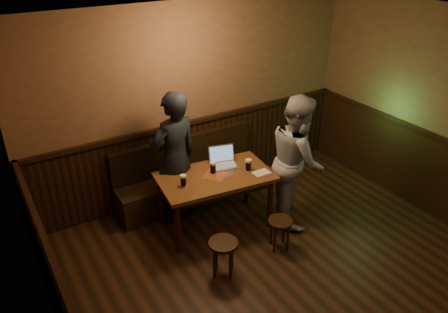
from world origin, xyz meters
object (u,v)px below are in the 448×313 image
object	(u,v)px
stool_left	(223,248)
pint_mid	(213,168)
bench	(190,181)
pint_right	(248,165)
pint_left	(183,180)
stool_right	(280,226)
person_suit	(175,159)
pub_table	(215,182)
laptop	(223,160)
person_grey	(297,160)

from	to	relation	value
stool_left	pint_mid	bearing A→B (deg)	66.14
bench	pint_right	world-z (taller)	bench
bench	stool_left	bearing A→B (deg)	-104.00
pint_mid	pint_right	xyz separation A→B (m)	(0.43, -0.18, 0.00)
pint_left	pint_right	size ratio (longest dim) A/B	0.95
stool_right	pint_right	size ratio (longest dim) A/B	2.56
person_suit	bench	bearing A→B (deg)	-146.48
pint_mid	person_suit	xyz separation A→B (m)	(-0.37, 0.36, 0.07)
pint_left	pub_table	bearing A→B (deg)	2.62
pint_right	laptop	world-z (taller)	laptop
pub_table	stool_right	xyz separation A→B (m)	(0.44, -0.83, -0.34)
pub_table	pint_left	size ratio (longest dim) A/B	9.89
pint_right	pub_table	bearing A→B (deg)	164.80
pub_table	stool_right	size ratio (longest dim) A/B	3.69
stool_left	person_suit	distance (m)	1.40
pint_right	laptop	size ratio (longest dim) A/B	0.40
stool_right	bench	bearing A→B (deg)	105.70
laptop	person_suit	distance (m)	0.64
pub_table	pint_right	world-z (taller)	pint_right
bench	pint_mid	xyz separation A→B (m)	(0.01, -0.69, 0.55)
pint_mid	stool_left	bearing A→B (deg)	-113.86
stool_right	pint_mid	size ratio (longest dim) A/B	2.64
bench	laptop	world-z (taller)	laptop
stool_right	pint_left	bearing A→B (deg)	138.30
pub_table	person_suit	size ratio (longest dim) A/B	0.83
pub_table	pint_right	bearing A→B (deg)	-8.61
stool_left	person_grey	size ratio (longest dim) A/B	0.26
bench	person_suit	xyz separation A→B (m)	(-0.36, -0.33, 0.62)
pub_table	pint_mid	xyz separation A→B (m)	(0.01, 0.06, 0.18)
pub_table	laptop	size ratio (longest dim) A/B	3.76
stool_right	pint_mid	distance (m)	1.12
stool_left	laptop	xyz separation A→B (m)	(0.63, 1.05, 0.48)
pint_right	person_grey	distance (m)	0.65
pint_left	pint_mid	bearing A→B (deg)	10.13
pub_table	stool_right	bearing A→B (deg)	-55.24
stool_left	person_suit	xyz separation A→B (m)	(0.04, 1.28, 0.56)
pint_right	person_suit	xyz separation A→B (m)	(-0.79, 0.54, 0.07)
pub_table	person_grey	distance (m)	1.11
stool_left	person_suit	size ratio (longest dim) A/B	0.25
stool_left	pint_left	world-z (taller)	pint_left
pub_table	person_grey	xyz separation A→B (m)	(1.02, -0.38, 0.22)
stool_left	stool_right	xyz separation A→B (m)	(0.84, 0.03, -0.03)
pint_left	bench	bearing A→B (deg)	59.07
person_suit	stool_left	bearing A→B (deg)	78.99
stool_left	pint_left	size ratio (longest dim) A/B	2.95
laptop	person_suit	bearing A→B (deg)	174.12
pint_right	person_grey	world-z (taller)	person_grey
stool_left	laptop	size ratio (longest dim) A/B	1.12
laptop	person_grey	size ratio (longest dim) A/B	0.23
stool_right	stool_left	bearing A→B (deg)	-177.73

